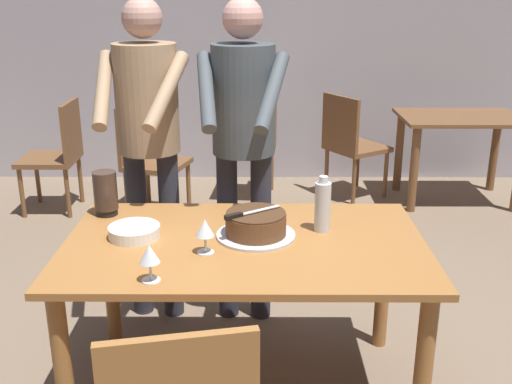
{
  "coord_description": "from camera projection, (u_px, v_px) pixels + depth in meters",
  "views": [
    {
      "loc": [
        0.06,
        -2.34,
        1.78
      ],
      "look_at": [
        0.05,
        0.2,
        0.9
      ],
      "focal_mm": 42.49,
      "sensor_mm": 36.0,
      "label": 1
    }
  ],
  "objects": [
    {
      "name": "back_wall",
      "position": [
        253.0,
        33.0,
        5.49
      ],
      "size": [
        10.0,
        0.12,
        2.7
      ],
      "primitive_type": "cube",
      "color": "#ADA8B2",
      "rests_on": "ground_plane"
    },
    {
      "name": "main_dining_table",
      "position": [
        245.0,
        265.0,
        2.58
      ],
      "size": [
        1.52,
        0.93,
        0.75
      ],
      "color": "#9E6633",
      "rests_on": "ground_plane"
    },
    {
      "name": "cake_on_platter",
      "position": [
        256.0,
        225.0,
        2.58
      ],
      "size": [
        0.34,
        0.34,
        0.11
      ],
      "color": "silver",
      "rests_on": "main_dining_table"
    },
    {
      "name": "cake_knife",
      "position": [
        241.0,
        215.0,
        2.52
      ],
      "size": [
        0.24,
        0.17,
        0.02
      ],
      "color": "silver",
      "rests_on": "cake_on_platter"
    },
    {
      "name": "plate_stack",
      "position": [
        134.0,
        232.0,
        2.58
      ],
      "size": [
        0.22,
        0.22,
        0.05
      ],
      "color": "white",
      "rests_on": "main_dining_table"
    },
    {
      "name": "wine_glass_near",
      "position": [
        149.0,
        255.0,
        2.18
      ],
      "size": [
        0.08,
        0.08,
        0.14
      ],
      "color": "silver",
      "rests_on": "main_dining_table"
    },
    {
      "name": "wine_glass_far",
      "position": [
        205.0,
        229.0,
        2.41
      ],
      "size": [
        0.08,
        0.08,
        0.14
      ],
      "color": "silver",
      "rests_on": "main_dining_table"
    },
    {
      "name": "water_bottle",
      "position": [
        323.0,
        206.0,
        2.62
      ],
      "size": [
        0.07,
        0.07,
        0.25
      ],
      "color": "silver",
      "rests_on": "main_dining_table"
    },
    {
      "name": "hurricane_lamp",
      "position": [
        106.0,
        193.0,
        2.81
      ],
      "size": [
        0.11,
        0.11,
        0.21
      ],
      "color": "black",
      "rests_on": "main_dining_table"
    },
    {
      "name": "person_cutting_cake",
      "position": [
        243.0,
        129.0,
        3.08
      ],
      "size": [
        0.47,
        0.56,
        1.72
      ],
      "color": "#2D2D38",
      "rests_on": "ground_plane"
    },
    {
      "name": "person_standing_beside",
      "position": [
        148.0,
        128.0,
        3.11
      ],
      "size": [
        0.46,
        0.57,
        1.72
      ],
      "color": "#2D2D38",
      "rests_on": "ground_plane"
    },
    {
      "name": "background_table",
      "position": [
        459.0,
        135.0,
        5.07
      ],
      "size": [
        1.0,
        0.7,
        0.74
      ],
      "color": "brown",
      "rests_on": "ground_plane"
    },
    {
      "name": "background_chair_0",
      "position": [
        58.0,
        152.0,
        4.87
      ],
      "size": [
        0.44,
        0.44,
        0.9
      ],
      "color": "brown",
      "rests_on": "ground_plane"
    },
    {
      "name": "background_chair_1",
      "position": [
        148.0,
        156.0,
        4.76
      ],
      "size": [
        0.55,
        0.55,
        0.9
      ],
      "color": "brown",
      "rests_on": "ground_plane"
    },
    {
      "name": "background_chair_2",
      "position": [
        351.0,
        142.0,
        5.18
      ],
      "size": [
        0.61,
        0.61,
        0.9
      ],
      "color": "brown",
      "rests_on": "ground_plane"
    },
    {
      "name": "background_chair_3",
      "position": [
        258.0,
        142.0,
        5.19
      ],
      "size": [
        0.48,
        0.48,
        0.9
      ],
      "color": "brown",
      "rests_on": "ground_plane"
    }
  ]
}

